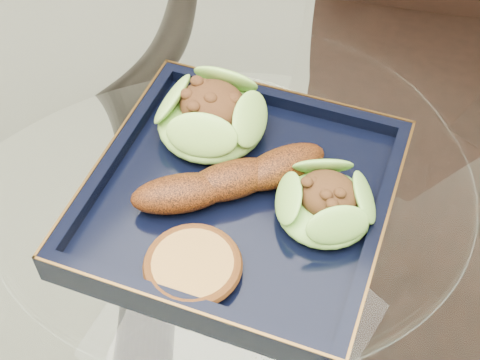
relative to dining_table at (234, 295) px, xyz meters
The scene contains 7 objects.
dining_table is the anchor object (origin of this frame).
dining_chair 0.40m from the dining_table, 79.13° to the left, with size 0.59×0.59×1.02m.
navy_plate 0.17m from the dining_table, 34.41° to the left, with size 0.27×0.27×0.02m, color black.
lettuce_wrap_left 0.22m from the dining_table, 140.47° to the left, with size 0.11×0.11×0.04m, color #4D922A.
lettuce_wrap_right 0.22m from the dining_table, 18.69° to the left, with size 0.09×0.09×0.03m, color #5A9C2D.
roasted_plantain 0.20m from the dining_table, 132.48° to the left, with size 0.18×0.04×0.03m, color #5A2609.
crumb_patty 0.21m from the dining_table, 75.49° to the right, with size 0.07×0.07×0.01m, color #AD7C39.
Camera 1 is at (0.23, -0.31, 1.26)m, focal length 50.00 mm.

